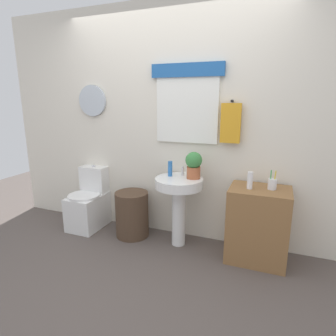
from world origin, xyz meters
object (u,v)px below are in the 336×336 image
object	(u,v)px
toilet	(89,204)
pedestal_sink	(179,195)
laundry_hamper	(132,214)
toothbrush_cup	(272,184)
potted_plant	(194,164)
wooden_cabinet	(258,225)
soap_bottle	(170,169)
lotion_bottle	(250,180)

from	to	relation	value
toilet	pedestal_sink	xyz separation A→B (m)	(1.20, -0.03, 0.28)
laundry_hamper	toothbrush_cup	xyz separation A→B (m)	(1.50, 0.02, 0.53)
pedestal_sink	potted_plant	distance (m)	0.37
laundry_hamper	wooden_cabinet	bearing A→B (deg)	0.00
toilet	wooden_cabinet	world-z (taller)	toilet
soap_bottle	wooden_cabinet	bearing A→B (deg)	-3.03
soap_bottle	lotion_bottle	world-z (taller)	soap_bottle
wooden_cabinet	potted_plant	xyz separation A→B (m)	(-0.69, 0.06, 0.54)
wooden_cabinet	potted_plant	distance (m)	0.88
soap_bottle	laundry_hamper	bearing A→B (deg)	-173.78
toothbrush_cup	laundry_hamper	bearing A→B (deg)	-179.23
laundry_hamper	lotion_bottle	distance (m)	1.42
pedestal_sink	potted_plant	world-z (taller)	potted_plant
laundry_hamper	wooden_cabinet	xyz separation A→B (m)	(1.40, 0.00, 0.11)
potted_plant	lotion_bottle	world-z (taller)	potted_plant
wooden_cabinet	potted_plant	bearing A→B (deg)	175.00
toilet	wooden_cabinet	size ratio (longest dim) A/B	1.03
pedestal_sink	wooden_cabinet	xyz separation A→B (m)	(0.83, -0.00, -0.20)
toilet	toothbrush_cup	bearing A→B (deg)	-0.32
toothbrush_cup	potted_plant	bearing A→B (deg)	177.10
wooden_cabinet	lotion_bottle	bearing A→B (deg)	-158.20
wooden_cabinet	pedestal_sink	bearing A→B (deg)	180.00
wooden_cabinet	lotion_bottle	distance (m)	0.47
soap_bottle	pedestal_sink	bearing A→B (deg)	-22.62
pedestal_sink	soap_bottle	size ratio (longest dim) A/B	4.62
pedestal_sink	potted_plant	bearing A→B (deg)	23.20
toilet	laundry_hamper	size ratio (longest dim) A/B	1.44
potted_plant	toothbrush_cup	size ratio (longest dim) A/B	1.53
pedestal_sink	toothbrush_cup	distance (m)	0.95
potted_plant	toothbrush_cup	xyz separation A→B (m)	(0.79, -0.04, -0.12)
pedestal_sink	toothbrush_cup	size ratio (longest dim) A/B	4.12
toilet	toothbrush_cup	size ratio (longest dim) A/B	4.14
laundry_hamper	potted_plant	world-z (taller)	potted_plant
wooden_cabinet	toothbrush_cup	size ratio (longest dim) A/B	4.03
laundry_hamper	pedestal_sink	bearing A→B (deg)	0.00
lotion_bottle	toothbrush_cup	xyz separation A→B (m)	(0.20, 0.06, -0.03)
soap_bottle	toothbrush_cup	xyz separation A→B (m)	(1.05, -0.03, -0.05)
laundry_hamper	soap_bottle	world-z (taller)	soap_bottle
toothbrush_cup	wooden_cabinet	bearing A→B (deg)	-168.61
toilet	soap_bottle	distance (m)	1.22
toilet	soap_bottle	xyz separation A→B (m)	(1.08, 0.02, 0.55)
pedestal_sink	laundry_hamper	bearing A→B (deg)	-180.00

